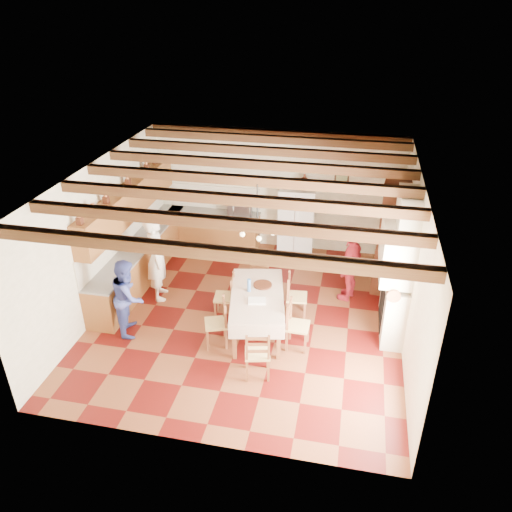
# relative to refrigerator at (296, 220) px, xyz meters

# --- Properties ---
(floor) EXTENTS (6.00, 6.50, 0.02)m
(floor) POSITION_rel_refrigerator_xyz_m (-0.55, -3.00, -0.86)
(floor) COLOR #4F0C09
(floor) RESTS_ON ground
(ceiling) EXTENTS (6.00, 6.50, 0.02)m
(ceiling) POSITION_rel_refrigerator_xyz_m (-0.55, -3.00, 2.16)
(ceiling) COLOR white
(ceiling) RESTS_ON ground
(wall_back) EXTENTS (6.00, 0.02, 3.00)m
(wall_back) POSITION_rel_refrigerator_xyz_m (-0.55, 0.26, 0.65)
(wall_back) COLOR beige
(wall_back) RESTS_ON ground
(wall_front) EXTENTS (6.00, 0.02, 3.00)m
(wall_front) POSITION_rel_refrigerator_xyz_m (-0.55, -6.26, 0.65)
(wall_front) COLOR beige
(wall_front) RESTS_ON ground
(wall_left) EXTENTS (0.02, 6.50, 3.00)m
(wall_left) POSITION_rel_refrigerator_xyz_m (-3.56, -3.00, 0.65)
(wall_left) COLOR beige
(wall_left) RESTS_ON ground
(wall_right) EXTENTS (0.02, 6.50, 3.00)m
(wall_right) POSITION_rel_refrigerator_xyz_m (2.46, -3.00, 0.65)
(wall_right) COLOR beige
(wall_right) RESTS_ON ground
(ceiling_beams) EXTENTS (6.00, 6.30, 0.16)m
(ceiling_beams) POSITION_rel_refrigerator_xyz_m (-0.55, -3.00, 2.06)
(ceiling_beams) COLOR #3D1F15
(ceiling_beams) RESTS_ON ground
(lower_cabinets_left) EXTENTS (0.60, 4.30, 0.86)m
(lower_cabinets_left) POSITION_rel_refrigerator_xyz_m (-3.25, -1.95, -0.42)
(lower_cabinets_left) COLOR brown
(lower_cabinets_left) RESTS_ON ground
(lower_cabinets_back) EXTENTS (2.30, 0.60, 0.86)m
(lower_cabinets_back) POSITION_rel_refrigerator_xyz_m (-2.10, -0.05, -0.42)
(lower_cabinets_back) COLOR brown
(lower_cabinets_back) RESTS_ON ground
(countertop_left) EXTENTS (0.62, 4.30, 0.04)m
(countertop_left) POSITION_rel_refrigerator_xyz_m (-3.25, -1.95, 0.03)
(countertop_left) COLOR slate
(countertop_left) RESTS_ON lower_cabinets_left
(countertop_back) EXTENTS (2.34, 0.62, 0.04)m
(countertop_back) POSITION_rel_refrigerator_xyz_m (-2.10, -0.05, 0.03)
(countertop_back) COLOR slate
(countertop_back) RESTS_ON lower_cabinets_back
(backsplash_left) EXTENTS (0.03, 4.30, 0.60)m
(backsplash_left) POSITION_rel_refrigerator_xyz_m (-3.54, -1.95, 0.35)
(backsplash_left) COLOR silver
(backsplash_left) RESTS_ON ground
(backsplash_back) EXTENTS (2.30, 0.03, 0.60)m
(backsplash_back) POSITION_rel_refrigerator_xyz_m (-2.10, 0.24, 0.35)
(backsplash_back) COLOR silver
(backsplash_back) RESTS_ON ground
(upper_cabinets) EXTENTS (0.35, 4.20, 0.70)m
(upper_cabinets) POSITION_rel_refrigerator_xyz_m (-3.38, -1.95, 1.00)
(upper_cabinets) COLOR brown
(upper_cabinets) RESTS_ON ground
(fireplace) EXTENTS (0.56, 1.60, 2.80)m
(fireplace) POSITION_rel_refrigerator_xyz_m (2.17, -2.80, 0.55)
(fireplace) COLOR beige
(fireplace) RESTS_ON ground
(wall_picture) EXTENTS (0.34, 0.03, 0.42)m
(wall_picture) POSITION_rel_refrigerator_xyz_m (1.00, 0.23, 1.00)
(wall_picture) COLOR black
(wall_picture) RESTS_ON ground
(refrigerator) EXTENTS (0.89, 0.75, 1.71)m
(refrigerator) POSITION_rel_refrigerator_xyz_m (0.00, 0.00, 0.00)
(refrigerator) COLOR white
(refrigerator) RESTS_ON floor
(hutch) EXTENTS (0.72, 1.39, 2.42)m
(hutch) POSITION_rel_refrigerator_xyz_m (2.20, -1.04, 0.36)
(hutch) COLOR #34160D
(hutch) RESTS_ON floor
(dining_table) EXTENTS (1.31, 2.04, 0.83)m
(dining_table) POSITION_rel_refrigerator_xyz_m (-0.28, -3.40, -0.11)
(dining_table) COLOR white
(dining_table) RESTS_ON floor
(chandelier) EXTENTS (0.47, 0.47, 0.03)m
(chandelier) POSITION_rel_refrigerator_xyz_m (-0.28, -3.40, 1.40)
(chandelier) COLOR black
(chandelier) RESTS_ON ground
(chair_left_near) EXTENTS (0.52, 0.53, 0.96)m
(chair_left_near) POSITION_rel_refrigerator_xyz_m (-0.94, -3.96, -0.37)
(chair_left_near) COLOR brown
(chair_left_near) RESTS_ON floor
(chair_left_far) EXTENTS (0.45, 0.47, 0.96)m
(chair_left_far) POSITION_rel_refrigerator_xyz_m (-1.01, -3.08, -0.37)
(chair_left_far) COLOR brown
(chair_left_far) RESTS_ON floor
(chair_right_near) EXTENTS (0.41, 0.43, 0.96)m
(chair_right_near) POSITION_rel_refrigerator_xyz_m (0.55, -3.74, -0.37)
(chair_right_near) COLOR brown
(chair_right_near) RESTS_ON floor
(chair_right_far) EXTENTS (0.44, 0.46, 0.96)m
(chair_right_far) POSITION_rel_refrigerator_xyz_m (0.40, -2.79, -0.37)
(chair_right_far) COLOR brown
(chair_right_far) RESTS_ON floor
(chair_end_near) EXTENTS (0.50, 0.48, 0.96)m
(chair_end_near) POSITION_rel_refrigerator_xyz_m (-0.02, -4.63, -0.37)
(chair_end_near) COLOR brown
(chair_end_near) RESTS_ON floor
(chair_end_far) EXTENTS (0.42, 0.40, 0.96)m
(chair_end_far) POSITION_rel_refrigerator_xyz_m (-0.51, -2.21, -0.37)
(chair_end_far) COLOR brown
(chair_end_far) RESTS_ON floor
(person_man) EXTENTS (0.63, 0.79, 1.89)m
(person_man) POSITION_rel_refrigerator_xyz_m (-2.56, -2.63, 0.09)
(person_man) COLOR white
(person_man) RESTS_ON floor
(person_woman_blue) EXTENTS (0.78, 0.89, 1.54)m
(person_woman_blue) POSITION_rel_refrigerator_xyz_m (-2.66, -3.88, -0.09)
(person_woman_blue) COLOR #3C499F
(person_woman_blue) RESTS_ON floor
(person_woman_red) EXTENTS (0.69, 1.02, 1.60)m
(person_woman_red) POSITION_rel_refrigerator_xyz_m (1.39, -1.87, -0.05)
(person_woman_red) COLOR #B82332
(person_woman_red) RESTS_ON floor
(microwave) EXTENTS (0.65, 0.49, 0.33)m
(microwave) POSITION_rel_refrigerator_xyz_m (-1.41, -0.05, 0.21)
(microwave) COLOR silver
(microwave) RESTS_ON countertop_back
(fridge_vase) EXTENTS (0.36, 0.36, 0.33)m
(fridge_vase) POSITION_rel_refrigerator_xyz_m (0.15, 0.00, 1.02)
(fridge_vase) COLOR #34160D
(fridge_vase) RESTS_ON refrigerator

